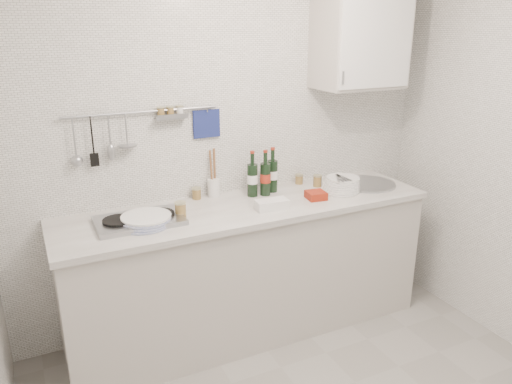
{
  "coord_description": "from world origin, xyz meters",
  "views": [
    {
      "loc": [
        -1.26,
        -1.63,
        2.04
      ],
      "look_at": [
        -0.04,
        0.9,
        1.07
      ],
      "focal_mm": 35.0,
      "sensor_mm": 36.0,
      "label": 1
    }
  ],
  "objects_px": {
    "utensil_crock": "(214,185)",
    "wall_cabinet": "(361,35)",
    "plate_stack_sink": "(342,184)",
    "wine_bottles": "(264,172)",
    "plate_stack_hob": "(145,220)"
  },
  "relations": [
    {
      "from": "wall_cabinet",
      "to": "utensil_crock",
      "type": "relative_size",
      "value": 2.09
    },
    {
      "from": "plate_stack_hob",
      "to": "plate_stack_sink",
      "type": "xyz_separation_m",
      "value": [
        1.38,
        0.01,
        0.02
      ]
    },
    {
      "from": "plate_stack_hob",
      "to": "wine_bottles",
      "type": "xyz_separation_m",
      "value": [
        0.86,
        0.18,
        0.13
      ]
    },
    {
      "from": "wall_cabinet",
      "to": "wine_bottles",
      "type": "relative_size",
      "value": 2.26
    },
    {
      "from": "utensil_crock",
      "to": "wall_cabinet",
      "type": "bearing_deg",
      "value": -7.19
    },
    {
      "from": "wine_bottles",
      "to": "utensil_crock",
      "type": "relative_size",
      "value": 0.93
    },
    {
      "from": "wine_bottles",
      "to": "utensil_crock",
      "type": "xyz_separation_m",
      "value": [
        -0.32,
        0.11,
        -0.08
      ]
    },
    {
      "from": "wall_cabinet",
      "to": "utensil_crock",
      "type": "distance_m",
      "value": 1.41
    },
    {
      "from": "utensil_crock",
      "to": "plate_stack_hob",
      "type": "bearing_deg",
      "value": -151.89
    },
    {
      "from": "wall_cabinet",
      "to": "plate_stack_hob",
      "type": "distance_m",
      "value": 1.87
    },
    {
      "from": "plate_stack_sink",
      "to": "utensil_crock",
      "type": "distance_m",
      "value": 0.89
    },
    {
      "from": "plate_stack_sink",
      "to": "utensil_crock",
      "type": "bearing_deg",
      "value": 161.92
    },
    {
      "from": "wine_bottles",
      "to": "plate_stack_hob",
      "type": "bearing_deg",
      "value": -168.01
    },
    {
      "from": "wall_cabinet",
      "to": "plate_stack_sink",
      "type": "height_order",
      "value": "wall_cabinet"
    },
    {
      "from": "plate_stack_sink",
      "to": "wine_bottles",
      "type": "distance_m",
      "value": 0.56
    }
  ]
}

